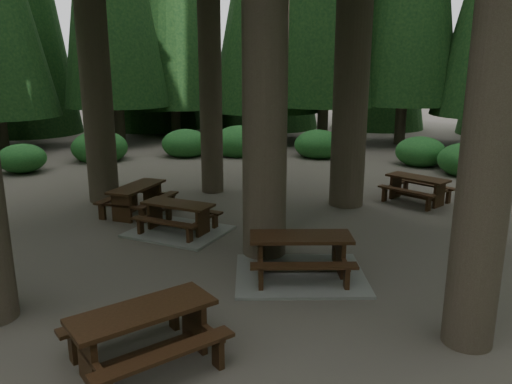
% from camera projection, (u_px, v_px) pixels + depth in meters
% --- Properties ---
extents(ground, '(80.00, 80.00, 0.00)m').
position_uv_depth(ground, '(223.00, 256.00, 9.82)').
color(ground, '#4B433D').
rests_on(ground, ground).
extents(picnic_table_a, '(2.57, 2.26, 0.77)m').
position_uv_depth(picnic_table_a, '(300.00, 263.00, 8.80)').
color(picnic_table_a, gray).
rests_on(picnic_table_a, ground).
extents(picnic_table_b, '(1.65, 1.92, 0.74)m').
position_uv_depth(picnic_table_b, '(137.00, 195.00, 12.42)').
color(picnic_table_b, black).
rests_on(picnic_table_b, ground).
extents(picnic_table_c, '(2.41, 2.16, 0.69)m').
position_uv_depth(picnic_table_c, '(178.00, 223.00, 11.12)').
color(picnic_table_c, gray).
rests_on(picnic_table_c, ground).
extents(picnic_table_d, '(2.09, 2.03, 0.70)m').
position_uv_depth(picnic_table_d, '(417.00, 186.00, 13.53)').
color(picnic_table_d, black).
rests_on(picnic_table_d, ground).
extents(picnic_table_e, '(2.24, 2.25, 0.76)m').
position_uv_depth(picnic_table_e, '(144.00, 328.00, 6.14)').
color(picnic_table_e, black).
rests_on(picnic_table_e, ground).
extents(shrub_ring, '(23.86, 24.64, 1.49)m').
position_uv_depth(shrub_ring, '(264.00, 226.00, 10.32)').
color(shrub_ring, '#216029').
rests_on(shrub_ring, ground).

